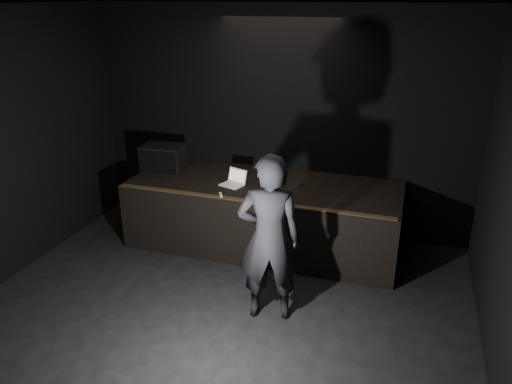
{
  "coord_description": "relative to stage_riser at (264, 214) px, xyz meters",
  "views": [
    {
      "loc": [
        1.99,
        -3.87,
        3.61
      ],
      "look_at": [
        0.01,
        2.3,
        1.03
      ],
      "focal_mm": 35.0,
      "sensor_mm": 36.0,
      "label": 1
    }
  ],
  "objects": [
    {
      "name": "person",
      "position": [
        0.59,
        -1.73,
        0.52
      ],
      "size": [
        0.84,
        0.65,
        2.03
      ],
      "primitive_type": "imported",
      "rotation": [
        0.0,
        0.0,
        3.38
      ],
      "color": "black",
      "rests_on": "ground"
    },
    {
      "name": "wii_remote",
      "position": [
        -0.43,
        -0.65,
        0.51
      ],
      "size": [
        0.1,
        0.15,
        0.03
      ],
      "primitive_type": "cube",
      "rotation": [
        0.0,
        0.0,
        0.5
      ],
      "color": "white",
      "rests_on": "stage_riser"
    },
    {
      "name": "plastic_cup",
      "position": [
        0.55,
        0.11,
        0.56
      ],
      "size": [
        0.09,
        0.09,
        0.11
      ],
      "primitive_type": "cylinder",
      "color": "white",
      "rests_on": "stage_riser"
    },
    {
      "name": "room_walls",
      "position": [
        0.0,
        -2.73,
        1.52
      ],
      "size": [
        6.1,
        7.1,
        3.52
      ],
      "color": "black",
      "rests_on": "ground"
    },
    {
      "name": "stage_monitor",
      "position": [
        -1.67,
        0.04,
        0.71
      ],
      "size": [
        0.67,
        0.51,
        0.42
      ],
      "rotation": [
        0.0,
        0.0,
        0.09
      ],
      "color": "black",
      "rests_on": "stage_riser"
    },
    {
      "name": "cable",
      "position": [
        -1.43,
        0.35,
        0.51
      ],
      "size": [
        0.91,
        0.27,
        0.02
      ],
      "primitive_type": "cylinder",
      "rotation": [
        0.0,
        1.57,
        0.27
      ],
      "color": "black",
      "rests_on": "stage_riser"
    },
    {
      "name": "beer_can",
      "position": [
        -0.29,
        -0.02,
        0.57
      ],
      "size": [
        0.06,
        0.06,
        0.14
      ],
      "color": "silver",
      "rests_on": "stage_riser"
    },
    {
      "name": "laptop",
      "position": [
        -0.4,
        -0.18,
        0.56
      ],
      "size": [
        0.4,
        0.38,
        0.22
      ],
      "rotation": [
        0.0,
        0.0,
        -0.34
      ],
      "color": "white",
      "rests_on": "stage_riser"
    },
    {
      "name": "riser_lip",
      "position": [
        0.0,
        -0.71,
        0.51
      ],
      "size": [
        3.92,
        0.1,
        0.01
      ],
      "primitive_type": "cube",
      "color": "brown",
      "rests_on": "stage_riser"
    },
    {
      "name": "stage_riser",
      "position": [
        0.0,
        0.0,
        0.0
      ],
      "size": [
        4.0,
        1.5,
        1.0
      ],
      "primitive_type": "cube",
      "color": "black",
      "rests_on": "ground"
    },
    {
      "name": "ground",
      "position": [
        0.0,
        -2.73,
        -0.5
      ],
      "size": [
        7.0,
        7.0,
        0.0
      ],
      "primitive_type": "plane",
      "color": "black",
      "rests_on": "ground"
    }
  ]
}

